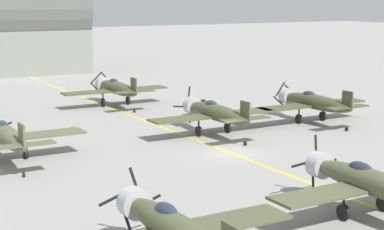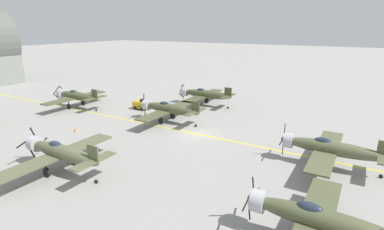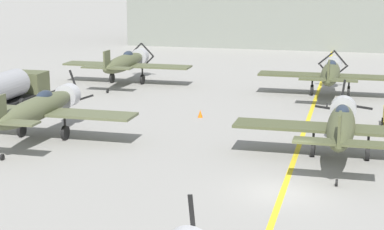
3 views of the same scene
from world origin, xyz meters
name	(u,v)px [view 3 (image 3 of 3)]	position (x,y,z in m)	size (l,w,h in m)	color
ground_plane	(283,192)	(0.00, 0.00, 0.00)	(400.00, 400.00, 0.00)	gray
taxiway_stripe	(283,192)	(0.00, 0.00, 0.00)	(0.30, 160.00, 0.01)	yellow
airplane_mid_left	(39,108)	(-15.74, 5.85, 2.01)	(12.00, 9.98, 3.73)	#595E40
airplane_far_left	(125,63)	(-17.48, 25.87, 2.01)	(12.00, 9.98, 3.65)	#545A3B
airplane_far_center	(331,73)	(1.08, 24.39, 2.01)	(12.00, 9.98, 3.65)	#4A4F31
airplane_mid_center	(341,125)	(2.46, 6.04, 2.01)	(12.00, 9.98, 3.80)	#4C5132
fuel_tanker	(11,90)	(-22.07, 13.38, 1.51)	(2.67, 8.00, 2.98)	black
traffic_cone	(200,114)	(-7.57, 14.32, 0.28)	(0.36, 0.36, 0.55)	orange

